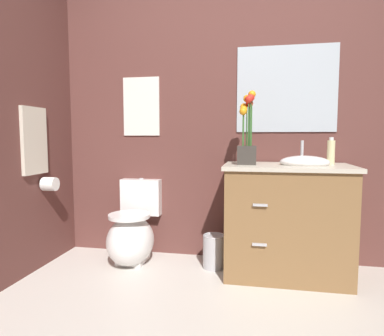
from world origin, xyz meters
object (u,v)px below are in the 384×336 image
object	(u,v)px
toilet	(132,234)
hanging_towel	(34,141)
wall_poster	(141,107)
trash_bin	(214,251)
flower_vase	(247,137)
soap_bottle	(331,152)
vanity_cabinet	(287,219)
toilet_paper_roll	(50,184)
wall_mirror	(286,89)

from	to	relation	value
toilet	hanging_towel	world-z (taller)	hanging_towel
toilet	wall_poster	size ratio (longest dim) A/B	1.34
wall_poster	trash_bin	bearing A→B (deg)	-20.32
toilet	trash_bin	xyz separation A→B (m)	(0.69, 0.01, -0.11)
flower_vase	soap_bottle	bearing A→B (deg)	10.10
flower_vase	wall_poster	size ratio (longest dim) A/B	1.07
soap_bottle	hanging_towel	distance (m)	2.27
vanity_cabinet	flower_vase	distance (m)	0.69
hanging_towel	trash_bin	bearing A→B (deg)	12.48
flower_vase	hanging_towel	world-z (taller)	flower_vase
toilet_paper_roll	soap_bottle	bearing A→B (deg)	6.53
wall_poster	wall_mirror	distance (m)	1.25
vanity_cabinet	wall_poster	size ratio (longest dim) A/B	2.01
vanity_cabinet	hanging_towel	size ratio (longest dim) A/B	1.98
hanging_towel	toilet	bearing A→B (deg)	23.23
wall_mirror	hanging_towel	world-z (taller)	wall_mirror
toilet_paper_roll	wall_poster	bearing A→B (deg)	36.70
wall_mirror	soap_bottle	bearing A→B (deg)	-33.81
flower_vase	wall_mirror	xyz separation A→B (m)	(0.30, 0.32, 0.39)
vanity_cabinet	wall_mirror	bearing A→B (deg)	90.53
vanity_cabinet	toilet_paper_roll	distance (m)	1.90
vanity_cabinet	hanging_towel	xyz separation A→B (m)	(-1.93, -0.26, 0.59)
toilet	soap_bottle	size ratio (longest dim) A/B	3.35
trash_bin	soap_bottle	bearing A→B (deg)	2.76
vanity_cabinet	flower_vase	world-z (taller)	flower_vase
trash_bin	toilet_paper_roll	xyz separation A→B (m)	(-1.31, -0.21, 0.54)
toilet	flower_vase	world-z (taller)	flower_vase
vanity_cabinet	hanging_towel	world-z (taller)	hanging_towel
trash_bin	wall_poster	distance (m)	1.40
wall_mirror	toilet_paper_roll	bearing A→B (deg)	-166.06
vanity_cabinet	toilet_paper_roll	bearing A→B (deg)	-174.81
vanity_cabinet	wall_poster	world-z (taller)	wall_poster
trash_bin	hanging_towel	size ratio (longest dim) A/B	0.52
hanging_towel	toilet_paper_roll	size ratio (longest dim) A/B	4.73
flower_vase	wall_poster	xyz separation A→B (m)	(-0.94, 0.32, 0.27)
soap_bottle	wall_poster	bearing A→B (deg)	172.23
wall_poster	wall_mirror	world-z (taller)	wall_mirror
vanity_cabinet	toilet	bearing A→B (deg)	178.79
soap_bottle	toilet	bearing A→B (deg)	-178.02
flower_vase	toilet_paper_roll	distance (m)	1.62
flower_vase	trash_bin	world-z (taller)	flower_vase
flower_vase	wall_mirror	distance (m)	0.59
flower_vase	trash_bin	distance (m)	0.96
vanity_cabinet	trash_bin	bearing A→B (deg)	176.08
wall_poster	toilet_paper_roll	xyz separation A→B (m)	(-0.62, -0.46, -0.65)
soap_bottle	vanity_cabinet	bearing A→B (deg)	-165.73
wall_poster	wall_mirror	size ratio (longest dim) A/B	0.64
trash_bin	toilet_paper_roll	size ratio (longest dim) A/B	2.47
toilet	soap_bottle	bearing A→B (deg)	1.98
flower_vase	wall_poster	world-z (taller)	wall_poster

